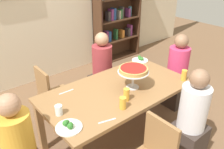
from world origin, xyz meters
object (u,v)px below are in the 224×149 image
(deep_dish_pizza_stand, at_px, (133,71))
(cutlery_knife_near, at_px, (107,121))
(beer_glass_amber_short, at_px, (184,75))
(beer_glass_amber_spare, at_px, (126,95))
(salad_plate_near_diner, at_px, (69,126))
(diner_far_right, at_px, (102,74))
(cutlery_fork_far, at_px, (66,92))
(diner_head_east, at_px, (176,76))
(dining_table, at_px, (117,95))
(beer_glass_amber_tall, at_px, (123,103))
(chair_far_left, at_px, (52,94))
(salad_plate_far_diner, at_px, (140,60))
(bookshelf, at_px, (117,6))
(diner_near_right, at_px, (191,123))
(cutlery_fork_near, at_px, (127,70))
(water_glass_clear_near, at_px, (59,110))

(deep_dish_pizza_stand, distance_m, cutlery_knife_near, 0.72)
(deep_dish_pizza_stand, relative_size, beer_glass_amber_short, 2.67)
(beer_glass_amber_short, xyz_separation_m, beer_glass_amber_spare, (-0.86, 0.12, 0.00))
(deep_dish_pizza_stand, bearing_deg, salad_plate_near_diner, -171.14)
(diner_far_right, bearing_deg, cutlery_fork_far, -61.59)
(diner_head_east, distance_m, deep_dish_pizza_stand, 1.15)
(dining_table, height_order, beer_glass_amber_tall, beer_glass_amber_tall)
(chair_far_left, distance_m, cutlery_knife_near, 1.19)
(diner_head_east, xyz_separation_m, salad_plate_far_diner, (-0.42, 0.37, 0.27))
(chair_far_left, distance_m, deep_dish_pizza_stand, 1.17)
(dining_table, relative_size, salad_plate_far_diner, 7.51)
(bookshelf, xyz_separation_m, beer_glass_amber_tall, (-1.92, -2.34, -0.35))
(beer_glass_amber_spare, bearing_deg, dining_table, 71.16)
(deep_dish_pizza_stand, bearing_deg, chair_far_left, 126.14)
(diner_near_right, distance_m, chair_far_left, 1.77)
(diner_near_right, relative_size, cutlery_fork_near, 6.39)
(beer_glass_amber_tall, height_order, cutlery_knife_near, beer_glass_amber_tall)
(diner_far_right, distance_m, water_glass_clear_near, 1.43)
(diner_near_right, bearing_deg, cutlery_knife_near, 66.75)
(beer_glass_amber_short, distance_m, water_glass_clear_near, 1.58)
(beer_glass_amber_tall, bearing_deg, bookshelf, 50.52)
(dining_table, height_order, diner_far_right, diner_far_right)
(bookshelf, relative_size, cutlery_knife_near, 12.29)
(bookshelf, height_order, cutlery_fork_near, bookshelf)
(diner_near_right, height_order, cutlery_fork_near, diner_near_right)
(chair_far_left, bearing_deg, salad_plate_far_diner, 73.09)
(dining_table, xyz_separation_m, cutlery_fork_far, (-0.49, 0.32, 0.09))
(diner_far_right, relative_size, cutlery_fork_near, 6.39)
(cutlery_fork_far, bearing_deg, deep_dish_pizza_stand, 149.93)
(water_glass_clear_near, xyz_separation_m, cutlery_fork_near, (1.19, 0.30, -0.05))
(diner_head_east, xyz_separation_m, chair_far_left, (-1.67, 0.76, -0.01))
(salad_plate_far_diner, relative_size, water_glass_clear_near, 2.28)
(dining_table, distance_m, beer_glass_amber_tall, 0.41)
(diner_head_east, height_order, beer_glass_amber_short, diner_head_east)
(dining_table, distance_m, bookshelf, 2.69)
(diner_far_right, distance_m, cutlery_knife_near, 1.48)
(salad_plate_far_diner, height_order, water_glass_clear_near, water_glass_clear_near)
(beer_glass_amber_tall, bearing_deg, diner_head_east, 13.66)
(bookshelf, bearing_deg, beer_glass_amber_spare, -128.59)
(beer_glass_amber_tall, bearing_deg, cutlery_knife_near, -166.88)
(bookshelf, distance_m, cutlery_fork_near, 2.18)
(diner_head_east, height_order, salad_plate_near_diner, diner_head_east)
(bookshelf, xyz_separation_m, diner_far_right, (-1.32, -1.21, -0.67))
(chair_far_left, height_order, salad_plate_near_diner, chair_far_left)
(salad_plate_far_diner, bearing_deg, deep_dish_pizza_stand, -142.26)
(cutlery_fork_far, bearing_deg, beer_glass_amber_spare, 128.43)
(bookshelf, bearing_deg, cutlery_fork_near, -126.88)
(deep_dish_pizza_stand, height_order, cutlery_knife_near, deep_dish_pizza_stand)
(diner_near_right, relative_size, salad_plate_near_diner, 4.70)
(salad_plate_far_diner, bearing_deg, diner_head_east, -41.65)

